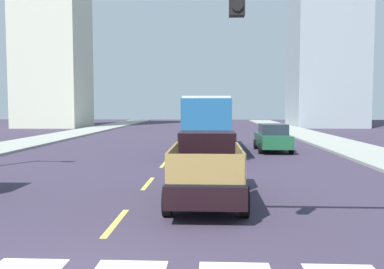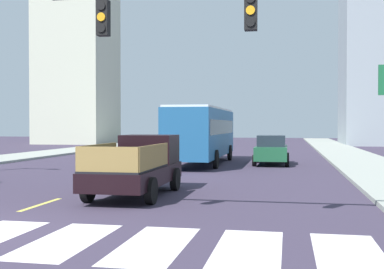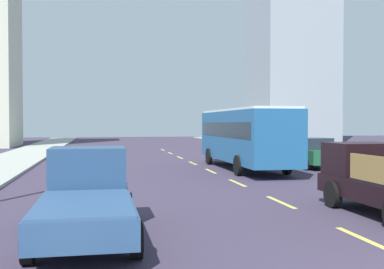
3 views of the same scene
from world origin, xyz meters
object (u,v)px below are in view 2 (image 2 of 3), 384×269
object	(u,v)px
city_bus	(202,131)
sedan_mid	(271,150)
traffic_signal_gantry	(302,39)
pickup_stakebed	(139,166)

from	to	relation	value
city_bus	sedan_mid	size ratio (longest dim) A/B	2.45
city_bus	traffic_signal_gantry	bearing A→B (deg)	-71.66
sedan_mid	traffic_signal_gantry	distance (m)	18.26
pickup_stakebed	city_bus	world-z (taller)	city_bus
city_bus	traffic_signal_gantry	distance (m)	18.58
traffic_signal_gantry	city_bus	bearing A→B (deg)	106.69
traffic_signal_gantry	sedan_mid	bearing A→B (deg)	93.94
city_bus	sedan_mid	distance (m)	4.21
city_bus	sedan_mid	world-z (taller)	city_bus
city_bus	traffic_signal_gantry	size ratio (longest dim) A/B	1.23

